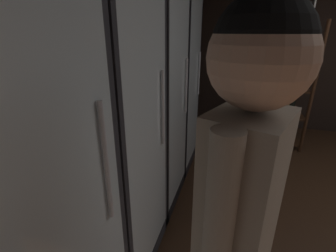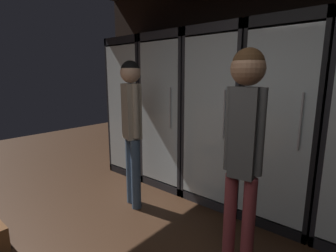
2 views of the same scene
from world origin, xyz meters
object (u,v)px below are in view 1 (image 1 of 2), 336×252
Objects in this scene: cooler_far_right at (162,86)px; shopper_far at (235,243)px; wine_rack_wall at (292,89)px; shopper_near at (276,98)px; cooler_right at (139,102)px; cooler_center at (94,133)px.

shopper_far is (-2.12, -0.88, 0.04)m from cooler_far_right.
wine_rack_wall reaches higher than shopper_far.
wine_rack_wall reaches higher than shopper_near.
shopper_near is 1.01× the size of shopper_far.
cooler_right is at bearing 91.76° from shopper_near.
wine_rack_wall is (2.71, -1.65, -0.20)m from cooler_center.
cooler_far_right is (0.72, 0.00, -0.00)m from cooler_right.
shopper_near is 1.45m from shopper_far.
cooler_far_right is at bearing 0.08° from cooler_right.
shopper_far is at bearing 169.56° from shopper_near.
cooler_right is 1.15m from shopper_near.
cooler_far_right is at bearing 0.01° from cooler_center.
cooler_center is 1.05× the size of wine_rack_wall.
cooler_right is 1.65m from shopper_far.
shopper_near reaches higher than shopper_far.
cooler_far_right is 2.29m from shopper_far.
cooler_center is 3.18m from wine_rack_wall.
wine_rack_wall is (3.38, -0.77, -0.24)m from shopper_far.
cooler_far_right is at bearing 22.59° from shopper_far.
shopper_near is at bearing -10.44° from shopper_far.
cooler_center reaches higher than shopper_near.
shopper_near is at bearing -88.24° from cooler_right.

